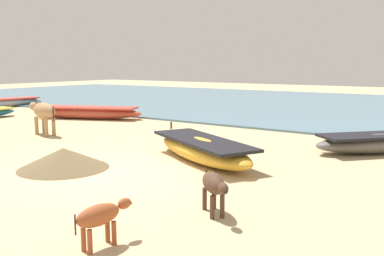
{
  "coord_description": "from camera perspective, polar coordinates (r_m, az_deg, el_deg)",
  "views": [
    {
      "loc": [
        6.49,
        -6.25,
        2.34
      ],
      "look_at": [
        0.07,
        3.11,
        0.6
      ],
      "focal_mm": 39.04,
      "sensor_mm": 36.0,
      "label": 1
    }
  ],
  "objects": [
    {
      "name": "debris_pile_0",
      "position": [
        9.89,
        -17.15,
        -3.96
      ],
      "size": [
        2.54,
        2.54,
        0.47
      ],
      "primitive_type": "cone",
      "rotation": [
        0.0,
        0.0,
        1.86
      ],
      "color": "brown",
      "rests_on": "ground"
    },
    {
      "name": "fishing_boat_0",
      "position": [
        18.63,
        -14.07,
        2.12
      ],
      "size": [
        4.91,
        2.88,
        0.73
      ],
      "rotation": [
        0.0,
        0.0,
        3.54
      ],
      "color": "#B74733",
      "rests_on": "ground"
    },
    {
      "name": "fishing_boat_2",
      "position": [
        10.16,
        1.43,
        -2.89
      ],
      "size": [
        3.96,
        2.79,
        0.75
      ],
      "rotation": [
        0.0,
        0.0,
        2.66
      ],
      "color": "gold",
      "rests_on": "ground"
    },
    {
      "name": "ground",
      "position": [
        9.31,
        -11.34,
        -6.02
      ],
      "size": [
        80.0,
        80.0,
        0.0
      ],
      "primitive_type": "plane",
      "color": "tan"
    },
    {
      "name": "cow_adult_tan",
      "position": [
        14.68,
        -19.63,
        2.1
      ],
      "size": [
        1.66,
        0.69,
        1.08
      ],
      "rotation": [
        0.0,
        0.0,
        2.96
      ],
      "color": "tan",
      "rests_on": "ground"
    },
    {
      "name": "calf_far_rust",
      "position": [
        5.58,
        -12.4,
        -11.69
      ],
      "size": [
        0.34,
        0.89,
        0.58
      ],
      "rotation": [
        0.0,
        0.0,
        1.44
      ],
      "color": "#9E4C28",
      "rests_on": "ground"
    },
    {
      "name": "fishing_boat_4",
      "position": [
        25.22,
        -24.67,
        3.19
      ],
      "size": [
        1.72,
        4.71,
        0.67
      ],
      "rotation": [
        0.0,
        0.0,
        4.55
      ],
      "color": "#8CA5B7",
      "rests_on": "ground"
    },
    {
      "name": "sea_water",
      "position": [
        24.59,
        18.99,
        2.87
      ],
      "size": [
        60.0,
        20.0,
        0.08
      ],
      "primitive_type": "cube",
      "color": "slate",
      "rests_on": "ground"
    },
    {
      "name": "fishing_boat_3",
      "position": [
        12.2,
        24.23,
        -1.81
      ],
      "size": [
        3.27,
        3.41,
        0.7
      ],
      "rotation": [
        0.0,
        0.0,
        0.82
      ],
      "color": "#5B5651",
      "rests_on": "ground"
    },
    {
      "name": "calf_near_dark",
      "position": [
        6.56,
        3.03,
        -7.8
      ],
      "size": [
        0.87,
        0.81,
        0.66
      ],
      "rotation": [
        0.0,
        0.0,
        5.56
      ],
      "color": "#4C3323",
      "rests_on": "ground"
    }
  ]
}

